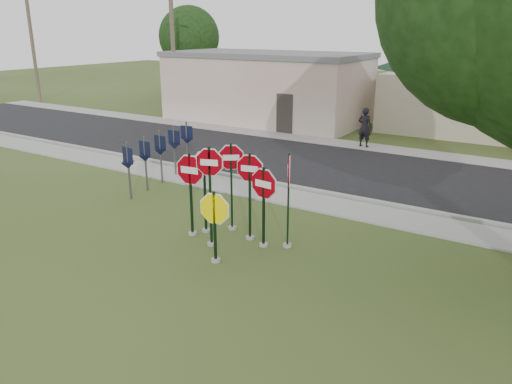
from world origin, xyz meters
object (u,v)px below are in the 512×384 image
Objects in this scene: stop_sign_yellow at (215,219)px; pedestrian at (365,127)px; utility_pole_near at (173,39)px; stop_sign_center at (210,183)px; stop_sign_left at (190,183)px.

stop_sign_yellow is 1.02× the size of pedestrian.
utility_pole_near is at bearing 133.72° from stop_sign_yellow.
stop_sign_yellow is (0.70, -0.75, -0.63)m from stop_sign_center.
stop_sign_left is 12.95m from pedestrian.
pedestrian reaches higher than stop_sign_yellow.
stop_sign_center is at bearing 97.32° from pedestrian.
stop_sign_center is 0.96m from stop_sign_left.
pedestrian is (-1.42, 13.97, -0.12)m from stop_sign_yellow.
stop_sign_yellow is 21.11m from utility_pole_near.
utility_pole_near is (-14.35, 15.01, 3.83)m from stop_sign_yellow.
utility_pole_near is (-13.65, 14.25, 3.20)m from stop_sign_center.
stop_sign_left is (-0.89, 0.27, -0.21)m from stop_sign_center.
stop_sign_center is 1.13× the size of stop_sign_left.
stop_sign_left is at bearing 162.96° from stop_sign_center.
stop_sign_yellow is at bearing -32.88° from stop_sign_left.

